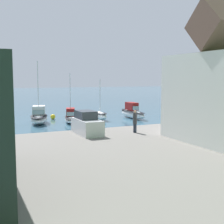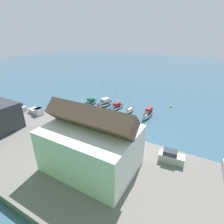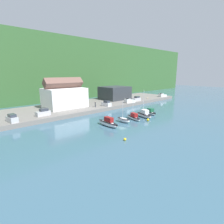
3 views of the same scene
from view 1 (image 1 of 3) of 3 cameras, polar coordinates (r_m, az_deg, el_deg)
ground_plane at (r=46.07m, az=-3.22°, el=-1.88°), size 320.00×320.00×0.00m
quay_promenade at (r=25.63m, az=17.26°, el=-7.28°), size 106.77×22.47×1.31m
moored_boat_0 at (r=50.55m, az=3.77°, el=-0.10°), size 1.79×7.46×2.55m
moored_boat_1 at (r=48.31m, az=-2.35°, el=-0.62°), size 1.68×4.54×6.38m
moored_boat_2 at (r=46.57m, az=-7.59°, el=-0.93°), size 3.59×6.84×7.17m
moored_boat_3 at (r=45.94m, az=-13.21°, el=-0.89°), size 3.96×6.98×8.90m
moored_boat_4 at (r=44.18m, az=-19.07°, el=-1.60°), size 3.35×5.61×2.10m
parked_car_2 at (r=29.16m, az=-4.63°, el=-2.23°), size 1.81×4.20×2.16m
person_on_quay at (r=29.84m, az=4.22°, el=-1.68°), size 0.40×0.40×2.14m
mooring_buoy_0 at (r=61.41m, az=2.67°, el=0.46°), size 0.60×0.60×0.60m
mooring_buoy_1 at (r=50.19m, az=-10.76°, el=-0.85°), size 0.79×0.79×0.79m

